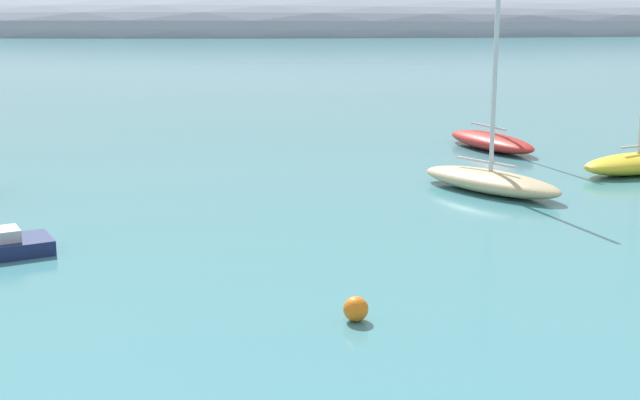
# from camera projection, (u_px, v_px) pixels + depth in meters

# --- Properties ---
(distant_ridge) EXTENTS (328.48, 80.93, 25.45)m
(distant_ridge) POSITION_uv_depth(u_px,v_px,m) (343.00, 31.00, 222.32)
(distant_ridge) COLOR #8E99AD
(distant_ridge) RESTS_ON ground
(sailboat_red_mid_mooring) EXTENTS (4.72, 7.40, 10.64)m
(sailboat_red_mid_mooring) POSITION_uv_depth(u_px,v_px,m) (491.00, 139.00, 49.41)
(sailboat_red_mid_mooring) COLOR red
(sailboat_red_mid_mooring) RESTS_ON water
(sailboat_yellow_outer_mooring) EXTENTS (6.83, 4.58, 8.31)m
(sailboat_yellow_outer_mooring) POSITION_uv_depth(u_px,v_px,m) (638.00, 162.00, 42.67)
(sailboat_yellow_outer_mooring) COLOR yellow
(sailboat_yellow_outer_mooring) RESTS_ON water
(sailboat_sand_end_of_line) EXTENTS (6.24, 7.13, 9.35)m
(sailboat_sand_end_of_line) POSITION_uv_depth(u_px,v_px,m) (490.00, 180.00, 38.61)
(sailboat_sand_end_of_line) COLOR #C6B284
(sailboat_sand_end_of_line) RESTS_ON water
(mooring_buoy_orange) EXTENTS (0.67, 0.67, 0.67)m
(mooring_buoy_orange) POSITION_uv_depth(u_px,v_px,m) (356.00, 309.00, 23.27)
(mooring_buoy_orange) COLOR orange
(mooring_buoy_orange) RESTS_ON water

